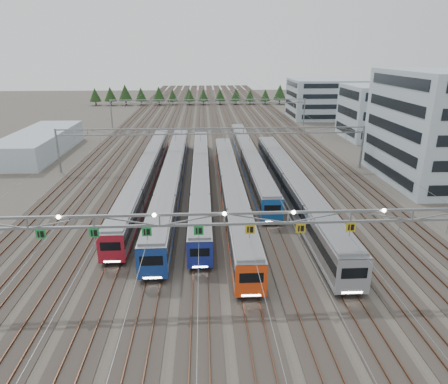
{
  "coord_description": "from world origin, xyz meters",
  "views": [
    {
      "loc": [
        -1.69,
        -31.81,
        21.11
      ],
      "look_at": [
        0.89,
        17.65,
        3.5
      ],
      "focal_mm": 32.0,
      "sensor_mm": 36.0,
      "label": 1
    }
  ],
  "objects_px": {
    "train_f": "(292,185)",
    "west_shed": "(40,143)",
    "train_c": "(201,174)",
    "depot_bldg_south": "(445,128)",
    "train_b": "(173,175)",
    "depot_bldg_mid": "(374,112)",
    "train_a": "(147,172)",
    "gantry_far": "(209,105)",
    "train_e": "(249,158)",
    "depot_bldg_north": "(324,99)",
    "gantry_mid": "(213,136)",
    "gantry_near": "(224,222)",
    "train_d": "(231,187)"
  },
  "relations": [
    {
      "from": "west_shed",
      "to": "train_c",
      "type": "bearing_deg",
      "value": -34.01
    },
    {
      "from": "train_a",
      "to": "train_c",
      "type": "bearing_deg",
      "value": -9.57
    },
    {
      "from": "train_e",
      "to": "depot_bldg_south",
      "type": "distance_m",
      "value": 33.34
    },
    {
      "from": "gantry_near",
      "to": "depot_bldg_north",
      "type": "distance_m",
      "value": 106.69
    },
    {
      "from": "train_c",
      "to": "depot_bldg_south",
      "type": "height_order",
      "value": "depot_bldg_south"
    },
    {
      "from": "train_f",
      "to": "depot_bldg_mid",
      "type": "bearing_deg",
      "value": 55.39
    },
    {
      "from": "train_a",
      "to": "gantry_far",
      "type": "height_order",
      "value": "gantry_far"
    },
    {
      "from": "train_b",
      "to": "train_f",
      "type": "xyz_separation_m",
      "value": [
        18.0,
        -6.7,
        0.14
      ]
    },
    {
      "from": "gantry_far",
      "to": "depot_bldg_mid",
      "type": "bearing_deg",
      "value": -23.95
    },
    {
      "from": "gantry_far",
      "to": "train_b",
      "type": "bearing_deg",
      "value": -97.01
    },
    {
      "from": "depot_bldg_north",
      "to": "west_shed",
      "type": "height_order",
      "value": "depot_bldg_north"
    },
    {
      "from": "gantry_mid",
      "to": "west_shed",
      "type": "xyz_separation_m",
      "value": [
        -36.8,
        14.29,
        -4.05
      ]
    },
    {
      "from": "gantry_mid",
      "to": "depot_bldg_south",
      "type": "xyz_separation_m",
      "value": [
        38.21,
        -8.19,
        2.7
      ]
    },
    {
      "from": "depot_bldg_mid",
      "to": "depot_bldg_north",
      "type": "distance_m",
      "value": 32.93
    },
    {
      "from": "depot_bldg_mid",
      "to": "west_shed",
      "type": "height_order",
      "value": "depot_bldg_mid"
    },
    {
      "from": "train_f",
      "to": "depot_bldg_north",
      "type": "height_order",
      "value": "depot_bldg_north"
    },
    {
      "from": "train_f",
      "to": "gantry_near",
      "type": "relative_size",
      "value": 0.91
    },
    {
      "from": "depot_bldg_mid",
      "to": "gantry_near",
      "type": "bearing_deg",
      "value": -121.65
    },
    {
      "from": "train_b",
      "to": "gantry_near",
      "type": "bearing_deg",
      "value": -77.49
    },
    {
      "from": "west_shed",
      "to": "depot_bldg_mid",
      "type": "bearing_deg",
      "value": 9.06
    },
    {
      "from": "train_c",
      "to": "train_d",
      "type": "distance_m",
      "value": 8.41
    },
    {
      "from": "train_a",
      "to": "train_b",
      "type": "xyz_separation_m",
      "value": [
        4.5,
        -2.4,
        0.1
      ]
    },
    {
      "from": "train_c",
      "to": "depot_bldg_mid",
      "type": "relative_size",
      "value": 3.47
    },
    {
      "from": "train_f",
      "to": "west_shed",
      "type": "distance_m",
      "value": 57.13
    },
    {
      "from": "train_f",
      "to": "depot_bldg_mid",
      "type": "height_order",
      "value": "depot_bldg_mid"
    },
    {
      "from": "train_e",
      "to": "train_f",
      "type": "height_order",
      "value": "train_f"
    },
    {
      "from": "train_b",
      "to": "west_shed",
      "type": "bearing_deg",
      "value": 141.16
    },
    {
      "from": "train_e",
      "to": "depot_bldg_north",
      "type": "height_order",
      "value": "depot_bldg_north"
    },
    {
      "from": "train_d",
      "to": "train_b",
      "type": "bearing_deg",
      "value": 145.33
    },
    {
      "from": "depot_bldg_north",
      "to": "train_a",
      "type": "bearing_deg",
      "value": -126.37
    },
    {
      "from": "train_a",
      "to": "train_e",
      "type": "height_order",
      "value": "train_e"
    },
    {
      "from": "depot_bldg_south",
      "to": "train_c",
      "type": "bearing_deg",
      "value": -178.81
    },
    {
      "from": "train_b",
      "to": "gantry_mid",
      "type": "height_order",
      "value": "gantry_mid"
    },
    {
      "from": "train_c",
      "to": "gantry_mid",
      "type": "distance_m",
      "value": 10.3
    },
    {
      "from": "train_f",
      "to": "gantry_far",
      "type": "distance_m",
      "value": 62.76
    },
    {
      "from": "train_a",
      "to": "train_b",
      "type": "distance_m",
      "value": 5.1
    },
    {
      "from": "train_c",
      "to": "train_b",
      "type": "bearing_deg",
      "value": -168.94
    },
    {
      "from": "train_a",
      "to": "west_shed",
      "type": "height_order",
      "value": "west_shed"
    },
    {
      "from": "depot_bldg_mid",
      "to": "depot_bldg_north",
      "type": "relative_size",
      "value": 0.73
    },
    {
      "from": "train_d",
      "to": "train_e",
      "type": "distance_m",
      "value": 17.09
    },
    {
      "from": "train_d",
      "to": "depot_bldg_south",
      "type": "bearing_deg",
      "value": 12.46
    },
    {
      "from": "train_b",
      "to": "gantry_mid",
      "type": "bearing_deg",
      "value": 55.73
    },
    {
      "from": "west_shed",
      "to": "train_e",
      "type": "bearing_deg",
      "value": -17.75
    },
    {
      "from": "train_f",
      "to": "gantry_far",
      "type": "height_order",
      "value": "gantry_far"
    },
    {
      "from": "depot_bldg_south",
      "to": "west_shed",
      "type": "distance_m",
      "value": 78.6
    },
    {
      "from": "train_c",
      "to": "gantry_near",
      "type": "distance_m",
      "value": 31.59
    },
    {
      "from": "gantry_mid",
      "to": "gantry_far",
      "type": "relative_size",
      "value": 1.0
    },
    {
      "from": "train_a",
      "to": "gantry_near",
      "type": "bearing_deg",
      "value": -71.04
    },
    {
      "from": "train_f",
      "to": "gantry_far",
      "type": "xyz_separation_m",
      "value": [
        -11.25,
        61.61,
        4.07
      ]
    },
    {
      "from": "train_b",
      "to": "depot_bldg_mid",
      "type": "relative_size",
      "value": 3.6
    }
  ]
}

